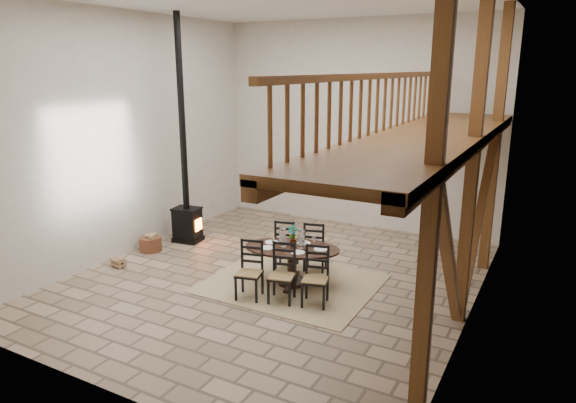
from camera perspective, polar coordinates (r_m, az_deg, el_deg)
The scene contains 7 objects.
ground at distance 9.82m, azimuth -1.52°, elevation -8.53°, with size 8.00×8.00×0.00m, color #A0856A.
room_shell at distance 8.54m, azimuth 5.36°, elevation 8.86°, with size 7.02×8.02×5.01m.
rug at distance 9.58m, azimuth 0.44°, elevation -9.08°, with size 3.00×2.50×0.02m, color tan.
dining_table at distance 9.34m, azimuth 0.30°, elevation -7.15°, with size 1.98×2.20×1.12m.
wood_stove at distance 11.75m, azimuth -11.28°, elevation 0.95°, with size 0.67×0.56×5.00m.
log_basket at distance 11.57m, azimuth -15.03°, elevation -4.50°, with size 0.48×0.48×0.39m.
log_stack at distance 10.86m, azimuth -18.36°, elevation -6.44°, with size 0.31×0.24×0.19m.
Camera 1 is at (4.54, -7.80, 3.87)m, focal length 32.00 mm.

